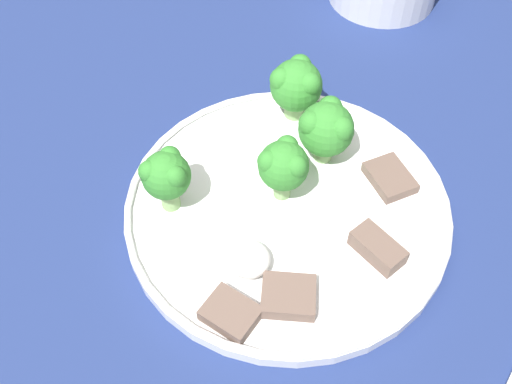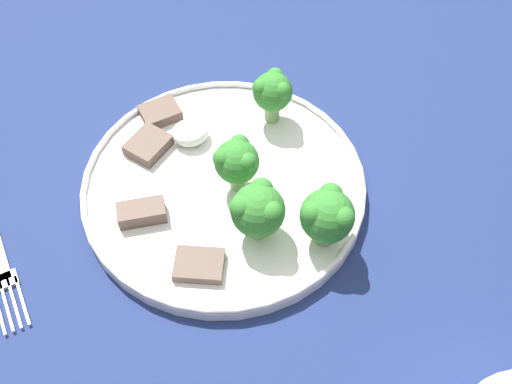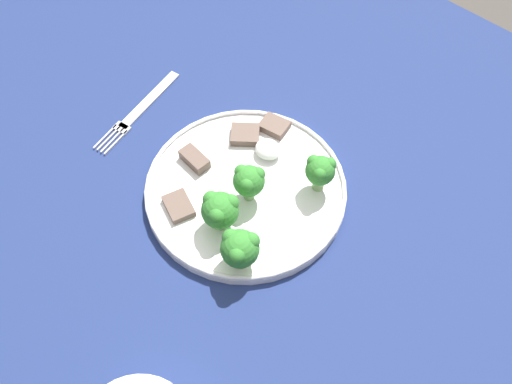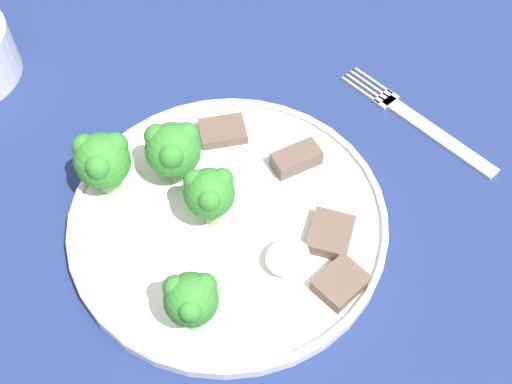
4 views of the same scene
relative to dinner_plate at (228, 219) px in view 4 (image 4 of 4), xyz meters
The scene contains 12 objects.
table 0.11m from the dinner_plate, 133.99° to the right, with size 1.33×0.99×0.75m.
dinner_plate is the anchor object (origin of this frame).
fork 0.22m from the dinner_plate, ahead, with size 0.05×0.18×0.00m.
broccoli_floret_near_rim_left 0.11m from the dinner_plate, 137.08° to the right, with size 0.04×0.04×0.06m.
broccoli_floret_center_left 0.04m from the dinner_plate, 152.15° to the left, with size 0.04×0.04×0.06m.
broccoli_floret_back_left 0.08m from the dinner_plate, 102.57° to the left, with size 0.05×0.05×0.06m.
broccoli_floret_front_left 0.12m from the dinner_plate, 128.59° to the left, with size 0.05×0.05×0.06m.
meat_slice_front_slice 0.08m from the dinner_plate, ahead, with size 0.05×0.03×0.02m.
meat_slice_middle_slice 0.09m from the dinner_plate, 60.64° to the left, with size 0.05×0.05×0.01m.
meat_slice_rear_slice 0.09m from the dinner_plate, 47.66° to the right, with size 0.05×0.05×0.01m.
meat_slice_edge_slice 0.11m from the dinner_plate, 69.84° to the right, with size 0.04×0.04×0.01m.
sauce_dollop 0.07m from the dinner_plate, 76.17° to the right, with size 0.04×0.03×0.02m.
Camera 4 is at (-0.10, -0.21, 1.20)m, focal length 42.00 mm.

